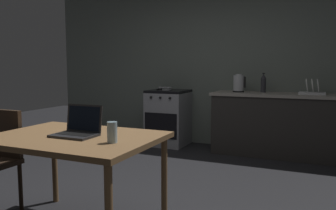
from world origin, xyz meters
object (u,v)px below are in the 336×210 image
object	(u,v)px
bottle_b	(263,83)
stove_oven	(168,117)
drinking_glass	(112,132)
dish_rack	(312,91)
electric_kettle	(239,83)
dining_table	(74,145)
frying_pan	(164,88)
laptop	(78,130)

from	to	relation	value
bottle_b	stove_oven	bearing A→B (deg)	-176.80
drinking_glass	dish_rack	distance (m)	3.33
electric_kettle	dish_rack	bearing A→B (deg)	0.00
dining_table	bottle_b	world-z (taller)	bottle_b
stove_oven	electric_kettle	bearing A→B (deg)	0.13
dining_table	frying_pan	bearing A→B (deg)	101.68
drinking_glass	dish_rack	xyz separation A→B (m)	(1.18, 3.11, 0.12)
drinking_glass	dish_rack	size ratio (longest dim) A/B	0.43
stove_oven	electric_kettle	distance (m)	1.27
laptop	dish_rack	size ratio (longest dim) A/B	0.94
frying_pan	dish_rack	xyz separation A→B (m)	(2.20, 0.03, 0.02)
drinking_glass	dining_table	bearing A→B (deg)	167.34
dining_table	drinking_glass	world-z (taller)	drinking_glass
electric_kettle	drinking_glass	bearing A→B (deg)	-93.22
stove_oven	laptop	world-z (taller)	laptop
stove_oven	bottle_b	distance (m)	1.59
dish_rack	bottle_b	bearing A→B (deg)	173.12
laptop	dish_rack	xyz separation A→B (m)	(1.55, 3.01, 0.14)
dish_rack	bottle_b	distance (m)	0.67
stove_oven	laptop	xyz separation A→B (m)	(0.58, -3.01, 0.35)
frying_pan	dish_rack	distance (m)	2.20
dish_rack	frying_pan	bearing A→B (deg)	-179.24
frying_pan	dish_rack	bearing A→B (deg)	0.76
dining_table	frying_pan	world-z (taller)	frying_pan
dining_table	dish_rack	bearing A→B (deg)	62.47
frying_pan	drinking_glass	size ratio (longest dim) A/B	2.84
stove_oven	dining_table	bearing A→B (deg)	-79.52
bottle_b	frying_pan	bearing A→B (deg)	-175.92
laptop	drinking_glass	xyz separation A→B (m)	(0.37, -0.10, 0.03)
stove_oven	dish_rack	bearing A→B (deg)	0.07
stove_oven	dining_table	distance (m)	3.08
dining_table	laptop	xyz separation A→B (m)	(0.02, 0.01, 0.12)
frying_pan	drinking_glass	bearing A→B (deg)	-71.78
laptop	electric_kettle	world-z (taller)	electric_kettle
dining_table	drinking_glass	distance (m)	0.43
dining_table	frying_pan	xyz separation A→B (m)	(-0.62, 3.00, 0.24)
dining_table	bottle_b	size ratio (longest dim) A/B	4.39
drinking_glass	frying_pan	bearing A→B (deg)	108.22
frying_pan	drinking_glass	xyz separation A→B (m)	(1.02, -3.09, -0.09)
dish_rack	laptop	bearing A→B (deg)	-117.26
stove_oven	bottle_b	xyz separation A→B (m)	(1.47, 0.08, 0.58)
electric_kettle	drinking_glass	world-z (taller)	electric_kettle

